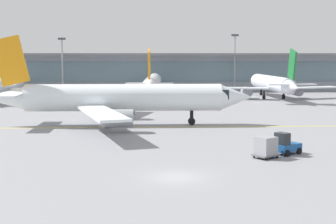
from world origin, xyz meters
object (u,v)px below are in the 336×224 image
Objects in this scene: gate_airplane_1 at (5,85)px; gate_airplane_3 at (272,84)px; taxiing_regional_jet at (120,98)px; apron_light_mast_1 at (62,63)px; cargo_dolly_lead at (266,147)px; gate_airplane_2 at (152,83)px; apron_light_mast_2 at (235,60)px; baggage_tug at (286,145)px.

gate_airplane_3 is at bearing -92.16° from gate_airplane_1.
apron_light_mast_1 reaches higher than taxiing_regional_jet.
gate_airplane_1 is 46.45m from taxiing_regional_jet.
cargo_dolly_lead is 0.20× the size of apron_light_mast_1.
taxiing_regional_jet is at bearing 177.20° from gate_airplane_2.
gate_airplane_2 is at bearing 78.38° from gate_airplane_3.
gate_airplane_2 is 65.57m from cargo_dolly_lead.
taxiing_regional_jet is at bearing -114.04° from apron_light_mast_2.
baggage_tug is 1.11× the size of cargo_dolly_lead.
cargo_dolly_lead is (13.92, -21.80, -2.49)m from taxiing_regional_jet.
gate_airplane_3 is 2.36× the size of apron_light_mast_1.
apron_light_mast_1 is (-32.34, 76.24, 6.43)m from baggage_tug.
gate_airplane_3 is 0.88× the size of taxiing_regional_jet.
baggage_tug is at bearing -67.01° from apron_light_mast_1.
gate_airplane_1 and gate_airplane_3 have the same top height.
taxiing_regional_jet is (-30.45, -38.91, 0.42)m from gate_airplane_3.
baggage_tug is (11.01, -63.42, -2.23)m from gate_airplane_2.
baggage_tug is 79.55m from apron_light_mast_2.
gate_airplane_3 is (25.27, -4.24, 0.00)m from gate_airplane_2.
gate_airplane_2 is 11.93× the size of cargo_dolly_lead.
gate_airplane_3 is at bearing -77.21° from apron_light_mast_2.
baggage_tug is at bearing -166.10° from gate_airplane_2.
gate_airplane_1 is 1.00× the size of gate_airplane_2.
baggage_tug is 0.21× the size of apron_light_mast_2.
baggage_tug is 0.22× the size of apron_light_mast_1.
baggage_tug is 83.07m from apron_light_mast_1.
apron_light_mast_2 is (51.35, 19.43, 4.71)m from gate_airplane_1.
gate_airplane_3 is 49.41m from taxiing_regional_jet.
apron_light_mast_1 is (-16.15, 55.98, 3.78)m from taxiing_regional_jet.
gate_airplane_2 is 64.40m from baggage_tug.
gate_airplane_1 is 19.79m from apron_light_mast_1.
apron_light_mast_1 is 42.25m from apron_light_mast_2.
gate_airplane_3 is at bearing 52.43° from taxiing_regional_jet.
gate_airplane_2 is 1.00× the size of gate_airplane_3.
gate_airplane_2 is at bearing 83.62° from taxiing_regional_jet.
cargo_dolly_lead is at bearing -168.29° from gate_airplane_2.
taxiing_regional_jet is at bearing 94.51° from baggage_tug.
apron_light_mast_2 is at bearing 48.75° from baggage_tug.
gate_airplane_3 is at bearing -20.12° from apron_light_mast_1.
gate_airplane_1 and gate_airplane_2 have the same top height.
apron_light_mast_1 is at bearing 67.80° from gate_airplane_3.
gate_airplane_1 is at bearing -118.28° from apron_light_mast_1.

